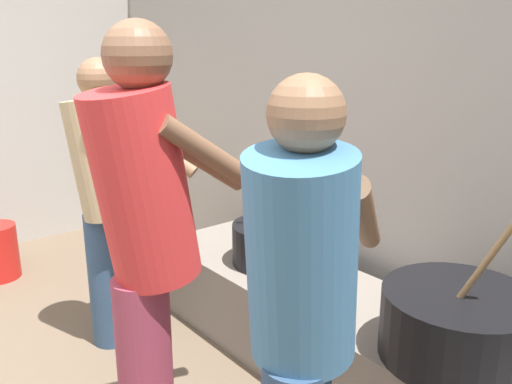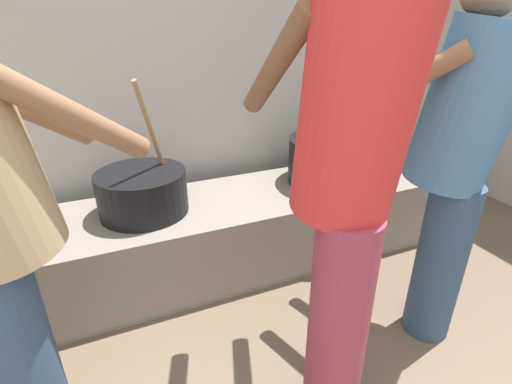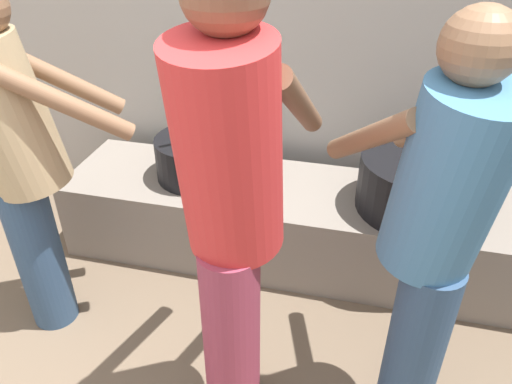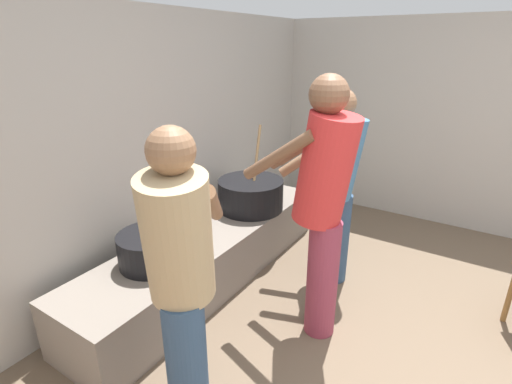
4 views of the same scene
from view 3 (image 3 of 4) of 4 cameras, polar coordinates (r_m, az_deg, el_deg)
block_enclosure_rear at (r=2.82m, az=-0.08°, el=17.37°), size 5.44×0.20×2.07m
hearth_ledge at (r=2.65m, az=5.07°, el=-3.69°), size 2.50×0.60×0.43m
cooking_pot_main at (r=2.44m, az=18.51°, el=0.88°), size 0.58×0.58×0.72m
cooking_pot_secondary at (r=2.61m, az=-6.77°, el=4.08°), size 0.44×0.44×0.67m
cook_in_blue_shirt at (r=1.60m, az=20.26°, el=-4.05°), size 0.62×0.71×1.53m
cook_in_tan_shirt at (r=2.13m, az=-25.85°, el=3.84°), size 0.71×0.62×1.52m
cook_in_red_shirt at (r=1.46m, az=-2.94°, el=-1.41°), size 0.38×0.71×1.67m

